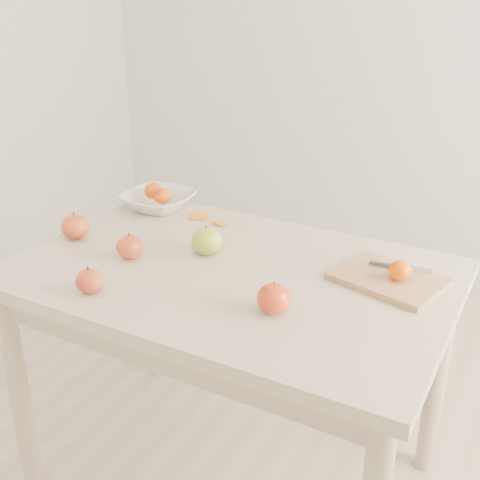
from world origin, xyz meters
The scene contains 15 objects.
ground centered at (0.00, 0.00, 0.00)m, with size 3.50×3.50×0.00m, color #C6B293.
table centered at (0.00, 0.00, 0.65)m, with size 1.20×0.80×0.75m.
cutting_board centered at (0.41, 0.14, 0.76)m, with size 0.27×0.20×0.02m, color tan.
board_tangerine centered at (0.44, 0.13, 0.80)m, with size 0.06×0.06×0.05m, color #D15007.
fruit_bowl centered at (-0.46, 0.29, 0.78)m, with size 0.24×0.24×0.06m, color white.
bowl_tangerine_near centered at (-0.49, 0.30, 0.81)m, with size 0.07×0.07×0.06m, color #DA4E07.
bowl_tangerine_far centered at (-0.43, 0.28, 0.81)m, with size 0.06×0.06×0.05m, color #E24A07.
orange_peel_a centered at (-0.29, 0.28, 0.75)m, with size 0.06×0.04×0.00m, color #D0650E.
orange_peel_b centered at (-0.20, 0.27, 0.75)m, with size 0.04×0.04×0.00m, color orange.
paring_knife centered at (0.45, 0.21, 0.78)m, with size 0.17×0.05×0.01m.
apple_green centered at (-0.11, 0.06, 0.79)m, with size 0.09×0.09×0.08m, color olive.
apple_red_b centered at (-0.29, -0.08, 0.78)m, with size 0.08×0.08×0.07m, color #900A08.
apple_red_e centered at (0.21, -0.15, 0.79)m, with size 0.08×0.08×0.08m, color #9B1608.
apple_red_d centered at (-0.53, -0.04, 0.79)m, with size 0.09×0.09×0.08m, color #A0160F.
apple_red_c centered at (-0.25, -0.29, 0.78)m, with size 0.07×0.07×0.07m, color maroon.
Camera 1 is at (0.75, -1.31, 1.49)m, focal length 45.00 mm.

